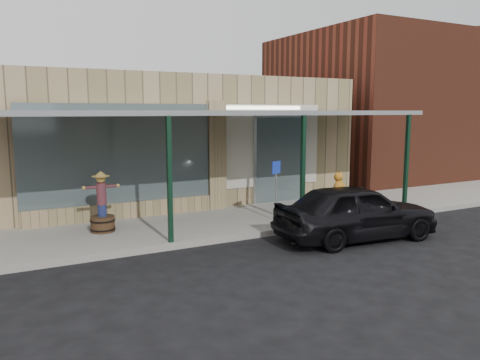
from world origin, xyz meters
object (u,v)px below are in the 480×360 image
handicap_sign (276,183)px  barrel_pumpkin (362,201)px  barrel_scarecrow (102,211)px  parked_sedan (356,212)px

handicap_sign → barrel_pumpkin: bearing=-20.0°
barrel_pumpkin → handicap_sign: bearing=-179.7°
barrel_scarecrow → handicap_sign: handicap_sign is taller
barrel_scarecrow → handicap_sign: size_ratio=0.93×
barrel_pumpkin → parked_sedan: 2.97m
handicap_sign → barrel_scarecrow: bearing=147.6°
barrel_scarecrow → parked_sedan: size_ratio=0.36×
barrel_scarecrow → parked_sedan: bearing=-48.4°
barrel_pumpkin → parked_sedan: bearing=-135.0°
handicap_sign → parked_sedan: (0.99, -2.07, -0.50)m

